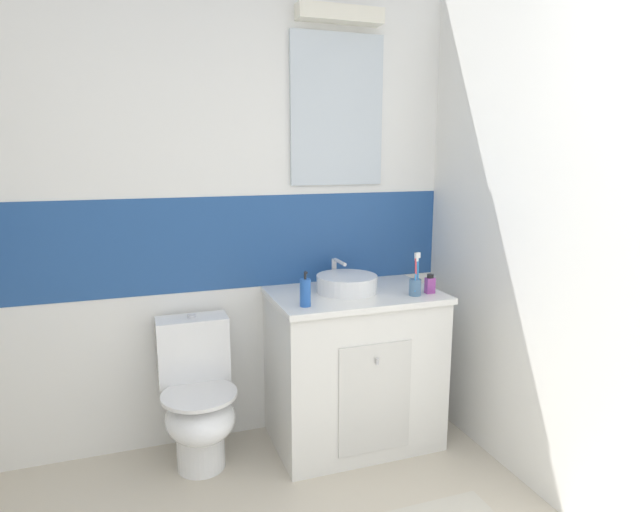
{
  "coord_description": "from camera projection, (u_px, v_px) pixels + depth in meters",
  "views": [
    {
      "loc": [
        -0.4,
        -0.4,
        1.57
      ],
      "look_at": [
        0.4,
        1.88,
        1.1
      ],
      "focal_mm": 29.85,
      "sensor_mm": 36.0,
      "label": 1
    }
  ],
  "objects": [
    {
      "name": "wall_back_tiled",
      "position": [
        217.0,
        212.0,
        2.83
      ],
      "size": [
        3.2,
        0.2,
        2.5
      ],
      "color": "white",
      "rests_on": "ground_plane"
    },
    {
      "name": "wall_right_plain",
      "position": [
        603.0,
        236.0,
        2.11
      ],
      "size": [
        0.1,
        3.48,
        2.5
      ],
      "primitive_type": "cube",
      "color": "white",
      "rests_on": "ground_plane"
    },
    {
      "name": "vanity_cabinet",
      "position": [
        353.0,
        367.0,
        2.9
      ],
      "size": [
        0.89,
        0.59,
        0.85
      ],
      "color": "silver",
      "rests_on": "ground_plane"
    },
    {
      "name": "sink_basin",
      "position": [
        347.0,
        283.0,
        2.81
      ],
      "size": [
        0.32,
        0.37,
        0.15
      ],
      "color": "white",
      "rests_on": "vanity_cabinet"
    },
    {
      "name": "toilet",
      "position": [
        198.0,
        399.0,
        2.68
      ],
      "size": [
        0.37,
        0.5,
        0.76
      ],
      "color": "white",
      "rests_on": "ground_plane"
    },
    {
      "name": "toothbrush_cup",
      "position": [
        415.0,
        284.0,
        2.73
      ],
      "size": [
        0.06,
        0.06,
        0.23
      ],
      "color": "#4C7299",
      "rests_on": "vanity_cabinet"
    },
    {
      "name": "soap_dispenser",
      "position": [
        305.0,
        292.0,
        2.54
      ],
      "size": [
        0.05,
        0.05,
        0.17
      ],
      "color": "#2659B2",
      "rests_on": "vanity_cabinet"
    },
    {
      "name": "perfume_flask_small",
      "position": [
        430.0,
        284.0,
        2.78
      ],
      "size": [
        0.05,
        0.03,
        0.1
      ],
      "color": "#993F99",
      "rests_on": "vanity_cabinet"
    }
  ]
}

